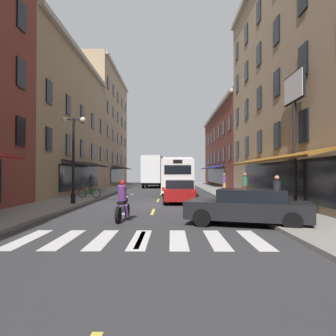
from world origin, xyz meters
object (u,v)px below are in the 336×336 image
at_px(sedan_far, 248,207).
at_px(pedestrian_near, 91,183).
at_px(pedestrian_rear, 277,193).
at_px(street_lamp_twin, 73,155).
at_px(box_truck, 153,172).
at_px(sedan_near, 157,180).
at_px(bicycle_near, 89,193).
at_px(motorcycle_rider, 123,203).
at_px(pedestrian_far, 245,185).
at_px(pedestrian_mid, 224,182).
at_px(billboard_sign, 294,108).
at_px(sedan_mid, 180,191).
at_px(transit_bus, 177,176).

height_order(sedan_far, pedestrian_near, pedestrian_near).
distance_m(pedestrian_rear, street_lamp_twin, 11.48).
xyz_separation_m(box_truck, sedan_near, (0.12, 11.34, -1.37)).
bearing_deg(bicycle_near, motorcycle_rider, -68.44).
bearing_deg(pedestrian_far, pedestrian_mid, -80.30).
height_order(billboard_sign, box_truck, billboard_sign).
bearing_deg(pedestrian_mid, sedan_mid, -93.21).
distance_m(billboard_sign, pedestrian_far, 7.37).
relative_size(transit_bus, pedestrian_rear, 7.11).
bearing_deg(motorcycle_rider, pedestrian_far, 51.99).
height_order(transit_bus, bicycle_near, transit_bus).
xyz_separation_m(box_truck, sedan_far, (5.20, -29.82, -1.39)).
relative_size(sedan_mid, pedestrian_rear, 2.61).
xyz_separation_m(pedestrian_rear, street_lamp_twin, (-10.66, 3.76, 1.96)).
distance_m(box_truck, pedestrian_mid, 13.55).
relative_size(sedan_near, pedestrian_mid, 2.61).
xyz_separation_m(motorcycle_rider, pedestrian_rear, (6.87, 2.00, 0.29)).
distance_m(motorcycle_rider, pedestrian_mid, 18.89).
xyz_separation_m(sedan_near, pedestrian_mid, (7.36, -22.59, 0.34)).
height_order(sedan_near, pedestrian_near, pedestrian_near).
xyz_separation_m(sedan_far, bicycle_near, (-8.71, 10.98, -0.18)).
bearing_deg(motorcycle_rider, sedan_far, -12.38).
height_order(pedestrian_near, pedestrian_rear, pedestrian_near).
relative_size(sedan_far, motorcycle_rider, 2.29).
relative_size(pedestrian_far, street_lamp_twin, 0.35).
bearing_deg(street_lamp_twin, billboard_sign, -12.98).
bearing_deg(sedan_near, pedestrian_near, -100.21).
bearing_deg(sedan_far, sedan_mid, 104.71).
height_order(billboard_sign, sedan_near, billboard_sign).
relative_size(pedestrian_near, pedestrian_mid, 1.02).
relative_size(bicycle_near, pedestrian_mid, 0.98).
bearing_deg(billboard_sign, sedan_mid, 140.35).
bearing_deg(pedestrian_rear, sedan_near, 179.56).
height_order(box_truck, pedestrian_near, box_truck).
bearing_deg(pedestrian_far, sedan_near, -66.91).
height_order(sedan_mid, motorcycle_rider, motorcycle_rider).
bearing_deg(bicycle_near, pedestrian_far, -4.66).
xyz_separation_m(billboard_sign, pedestrian_near, (-13.02, 11.40, -4.09)).
distance_m(billboard_sign, sedan_far, 6.91).
bearing_deg(box_truck, motorcycle_rider, -89.19).
bearing_deg(pedestrian_near, bicycle_near, -121.15).
relative_size(sedan_far, pedestrian_rear, 2.84).
height_order(motorcycle_rider, bicycle_near, motorcycle_rider).
bearing_deg(transit_bus, pedestrian_far, -61.28).
distance_m(motorcycle_rider, bicycle_near, 10.68).
bearing_deg(motorcycle_rider, transit_bus, 81.51).
relative_size(transit_bus, motorcycle_rider, 5.74).
bearing_deg(sedan_far, pedestrian_near, 122.12).
xyz_separation_m(billboard_sign, sedan_mid, (-5.59, 4.64, -4.44)).
xyz_separation_m(sedan_near, pedestrian_near, (-4.63, -25.69, 0.39)).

